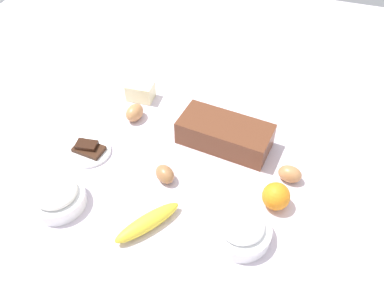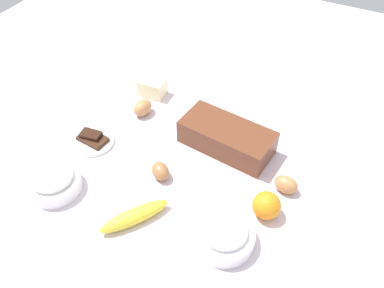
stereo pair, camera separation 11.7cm
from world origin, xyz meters
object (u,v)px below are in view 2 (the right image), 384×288
orange_fruit (266,205)px  egg_loose (160,171)px  flour_bowl (53,181)px  butter_block (152,87)px  chocolate_plate (93,140)px  loaf_pan (227,137)px  egg_beside_bowl (286,185)px  egg_near_butter (143,108)px  sugar_bowl (224,234)px  banana (134,216)px

orange_fruit → egg_loose: (0.31, 0.01, -0.01)m
flour_bowl → butter_block: flour_bowl is taller
chocolate_plate → butter_block: bearing=-97.6°
loaf_pan → egg_loose: bearing=65.1°
flour_bowl → loaf_pan: bearing=-134.2°
butter_block → egg_loose: size_ratio=1.38×
loaf_pan → egg_beside_bowl: size_ratio=4.37×
orange_fruit → egg_loose: size_ratio=1.14×
egg_near_butter → chocolate_plate: bearing=70.7°
sugar_bowl → butter_block: bearing=-42.6°
egg_near_butter → egg_loose: size_ratio=1.09×
loaf_pan → sugar_bowl: size_ratio=1.92×
egg_loose → butter_block: bearing=-55.5°
egg_beside_bowl → chocolate_plate: 0.60m
orange_fruit → egg_near_butter: size_ratio=1.05×
egg_near_butter → chocolate_plate: (0.07, 0.19, -0.02)m
orange_fruit → egg_loose: orange_fruit is taller
flour_bowl → egg_loose: flour_bowl is taller
egg_near_butter → sugar_bowl: bearing=143.7°
orange_fruit → butter_block: bearing=-29.8°
flour_bowl → orange_fruit: bearing=-161.3°
banana → chocolate_plate: bearing=-33.8°
flour_bowl → egg_near_butter: bearing=-97.0°
flour_bowl → egg_beside_bowl: bearing=-153.3°
chocolate_plate → orange_fruit: bearing=179.1°
chocolate_plate → egg_loose: bearing=174.9°
egg_beside_bowl → egg_near_butter: bearing=-10.4°
egg_near_butter → egg_loose: bearing=132.2°
sugar_bowl → banana: sugar_bowl is taller
sugar_bowl → banana: 0.24m
flour_bowl → egg_loose: 0.29m
egg_beside_bowl → orange_fruit: bearing=77.3°
flour_bowl → egg_near_butter: 0.39m
butter_block → egg_beside_bowl: (-0.55, 0.20, -0.01)m
banana → egg_loose: (0.02, -0.16, 0.00)m
sugar_bowl → orange_fruit: bearing=-116.9°
flour_bowl → banana: bearing=-177.4°
butter_block → flour_bowl: bearing=87.6°
egg_beside_bowl → chocolate_plate: (0.59, 0.09, -0.01)m
flour_bowl → egg_loose: bearing=-144.2°
banana → orange_fruit: orange_fruit is taller
sugar_bowl → egg_beside_bowl: sugar_bowl is taller
loaf_pan → flour_bowl: size_ratio=1.98×
egg_loose → loaf_pan: bearing=-121.3°
egg_loose → banana: bearing=96.1°
sugar_bowl → egg_near_butter: 0.54m
butter_block → sugar_bowl: bearing=137.4°
loaf_pan → banana: (0.10, 0.36, -0.02)m
orange_fruit → sugar_bowl: bearing=63.1°
orange_fruit → chocolate_plate: size_ratio=0.58×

